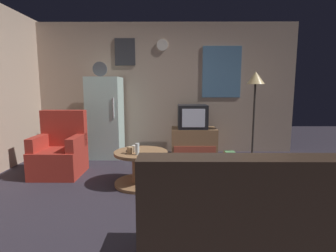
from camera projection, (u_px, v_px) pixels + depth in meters
The scene contains 14 objects.
ground_plane at pixel (160, 200), 3.10m from camera, with size 12.00×12.00×0.00m, color #2D2833.
wall_with_art at pixel (165, 88), 5.33m from camera, with size 5.20×0.12×2.57m.
fridge at pixel (105, 117), 4.98m from camera, with size 0.60×0.62×1.77m.
tv_stand at pixel (194, 142), 5.02m from camera, with size 0.84×0.53×0.55m.
crt_tv at pixel (192, 117), 4.95m from camera, with size 0.54×0.51×0.44m.
standing_lamp at pixel (255, 85), 4.67m from camera, with size 0.32×0.32×1.59m.
coffee_table at pixel (141, 168), 3.58m from camera, with size 0.72×0.72×0.46m.
wine_glass at pixel (137, 149), 3.36m from camera, with size 0.05×0.05×0.15m, color silver.
mug_ceramic_white at pixel (135, 149), 3.50m from camera, with size 0.08×0.08×0.09m, color silver.
mug_ceramic_tan at pixel (130, 150), 3.42m from camera, with size 0.08×0.08×0.09m, color tan.
remote_control at pixel (132, 151), 3.51m from camera, with size 0.15×0.04×0.02m, color black.
armchair at pixel (60, 152), 4.01m from camera, with size 0.68×0.68×0.96m.
couch at pixel (267, 235), 1.80m from camera, with size 1.70×0.80×0.92m.
book_stack at pixel (230, 155), 4.89m from camera, with size 0.21×0.17×0.14m.
Camera 1 is at (0.12, -2.94, 1.31)m, focal length 28.26 mm.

